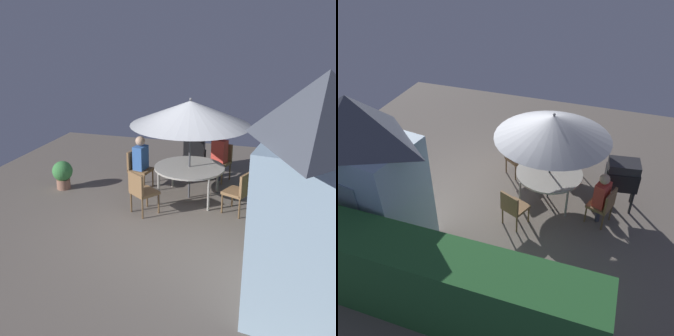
% 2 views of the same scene
% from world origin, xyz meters
% --- Properties ---
extents(ground_plane, '(11.00, 11.00, 0.00)m').
position_xyz_m(ground_plane, '(0.00, 0.00, 0.00)').
color(ground_plane, '#6B6056').
extents(garden_shed, '(2.29, 1.64, 3.18)m').
position_xyz_m(garden_shed, '(1.87, 2.24, 1.63)').
color(garden_shed, '#9EBCD1').
rests_on(garden_shed, ground).
extents(patio_table, '(1.53, 1.53, 0.73)m').
position_xyz_m(patio_table, '(-1.14, -0.12, 0.68)').
color(patio_table, '#B2ADA3').
rests_on(patio_table, ground).
extents(patio_umbrella, '(2.53, 2.53, 2.23)m').
position_xyz_m(patio_umbrella, '(-1.14, -0.12, 1.92)').
color(patio_umbrella, '#4C4C51').
rests_on(patio_umbrella, ground).
extents(bbq_grill, '(0.76, 0.59, 1.20)m').
position_xyz_m(bbq_grill, '(-2.72, -0.37, 0.85)').
color(bbq_grill, black).
rests_on(bbq_grill, ground).
extents(chair_near_shed, '(0.59, 0.59, 0.90)m').
position_xyz_m(chair_near_shed, '(-2.45, 0.36, 0.52)').
color(chair_near_shed, olive).
rests_on(chair_near_shed, ground).
extents(chair_far_side, '(0.54, 0.54, 0.90)m').
position_xyz_m(chair_far_side, '(-1.38, -1.41, 0.52)').
color(chair_far_side, olive).
rests_on(chair_far_side, ground).
extents(chair_toward_hedge, '(0.64, 0.64, 0.90)m').
position_xyz_m(chair_toward_hedge, '(-0.09, -0.86, 0.52)').
color(chair_toward_hedge, olive).
rests_on(chair_toward_hedge, ground).
extents(chair_toward_house, '(0.60, 0.61, 0.90)m').
position_xyz_m(chair_toward_house, '(-0.65, 1.05, 0.52)').
color(chair_toward_house, olive).
rests_on(chair_toward_house, ground).
extents(potted_plant_by_shed, '(0.47, 0.47, 0.67)m').
position_xyz_m(potted_plant_by_shed, '(-0.84, -3.07, 0.37)').
color(potted_plant_by_shed, '#936651').
rests_on(potted_plant_by_shed, ground).
extents(person_in_red, '(0.34, 0.40, 1.26)m').
position_xyz_m(person_in_red, '(-2.37, 0.33, 0.78)').
color(person_in_red, '#CC3D33').
rests_on(person_in_red, ground).
extents(person_in_blue, '(0.38, 0.30, 1.26)m').
position_xyz_m(person_in_blue, '(-1.37, -1.33, 0.78)').
color(person_in_blue, '#3866B2').
rests_on(person_in_blue, ground).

